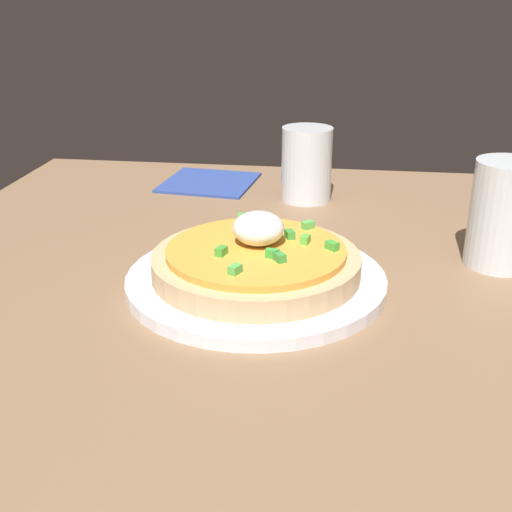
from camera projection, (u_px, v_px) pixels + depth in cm
name	position (u px, v px, depth cm)	size (l,w,h in cm)	color
dining_table	(331.00, 274.00, 71.07)	(98.24, 78.06, 2.51)	#836447
plate	(256.00, 280.00, 65.06)	(25.97, 25.97, 1.28)	white
pizza	(256.00, 259.00, 64.27)	(20.75, 20.75, 6.15)	tan
cup_near	(504.00, 220.00, 68.39)	(7.25, 7.25, 11.42)	silver
cup_far	(306.00, 168.00, 89.57)	(6.97, 6.97, 10.15)	silver
napkin	(209.00, 182.00, 98.31)	(13.11, 13.11, 0.40)	#2E4592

